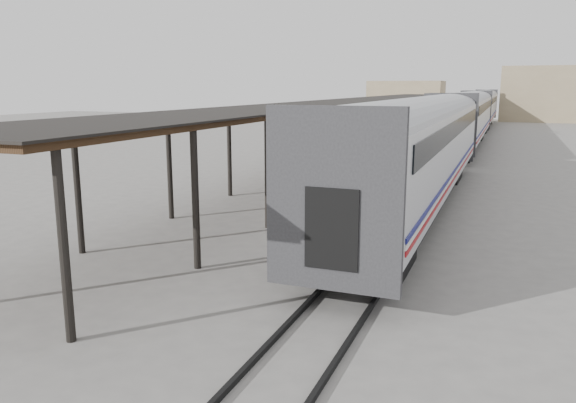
# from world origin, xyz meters

# --- Properties ---
(ground) EXTENTS (160.00, 160.00, 0.00)m
(ground) POSITION_xyz_m (0.00, 0.00, 0.00)
(ground) COLOR slate
(ground) RESTS_ON ground
(train) EXTENTS (3.45, 76.01, 4.01)m
(train) POSITION_xyz_m (3.19, 33.79, 2.69)
(train) COLOR silver
(train) RESTS_ON ground
(canopy) EXTENTS (4.90, 64.30, 4.15)m
(canopy) POSITION_xyz_m (-3.40, 24.00, 4.00)
(canopy) COLOR #422B19
(canopy) RESTS_ON ground
(rails) EXTENTS (1.54, 150.00, 0.12)m
(rails) POSITION_xyz_m (3.20, 34.00, 0.06)
(rails) COLOR black
(rails) RESTS_ON ground
(building_far) EXTENTS (18.00, 10.00, 8.00)m
(building_far) POSITION_xyz_m (14.00, 78.00, 4.00)
(building_far) COLOR tan
(building_far) RESTS_ON ground
(building_left) EXTENTS (12.00, 8.00, 6.00)m
(building_left) POSITION_xyz_m (-10.00, 82.00, 3.00)
(building_left) COLOR tan
(building_left) RESTS_ON ground
(baggage_cart) EXTENTS (1.62, 2.57, 0.86)m
(baggage_cart) POSITION_xyz_m (1.20, 0.25, 0.65)
(baggage_cart) COLOR brown
(baggage_cart) RESTS_ON ground
(suitcase_stack) EXTENTS (1.17, 1.24, 0.60)m
(suitcase_stack) POSITION_xyz_m (1.04, 0.55, 1.07)
(suitcase_stack) COLOR #373739
(suitcase_stack) RESTS_ON baggage_cart
(luggage_tug) EXTENTS (1.14, 1.73, 1.46)m
(luggage_tug) POSITION_xyz_m (-3.30, 14.40, 0.67)
(luggage_tug) COLOR maroon
(luggage_tug) RESTS_ON ground
(porter) EXTENTS (0.57, 0.76, 1.90)m
(porter) POSITION_xyz_m (1.20, -0.40, 1.81)
(porter) COLOR navy
(porter) RESTS_ON baggage_cart
(pedestrian) EXTENTS (1.06, 0.67, 1.68)m
(pedestrian) POSITION_xyz_m (-2.34, 12.83, 0.84)
(pedestrian) COLOR black
(pedestrian) RESTS_ON ground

